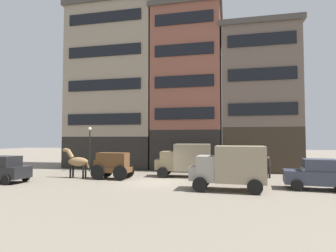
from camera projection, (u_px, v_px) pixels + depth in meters
ground_plane at (154, 182)px, 19.05m from camera, size 120.00×120.00×0.00m
building_far_left at (116, 87)px, 30.16m from camera, size 9.75×6.71×17.53m
building_center_left at (188, 89)px, 28.41m from camera, size 7.17×6.71×16.44m
building_center_right at (258, 99)px, 26.87m from camera, size 7.44×6.71×13.89m
cargo_wagon at (112, 164)px, 20.52m from camera, size 2.93×1.56×1.98m
draft_horse at (77, 161)px, 21.16m from camera, size 2.35×0.63×2.30m
delivery_truck_near at (230, 166)px, 15.99m from camera, size 4.40×2.25×2.62m
delivery_truck_far at (185, 159)px, 21.67m from camera, size 4.43×2.31×2.62m
sedan_dark at (3, 169)px, 18.93m from camera, size 3.79×2.04×1.83m
sedan_light at (318, 174)px, 16.16m from camera, size 3.85×2.18×1.83m
pedestrian_officer at (268, 165)px, 20.89m from camera, size 0.45×0.45×1.79m
streetlamp_curbside at (90, 143)px, 25.34m from camera, size 0.32×0.32×4.12m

